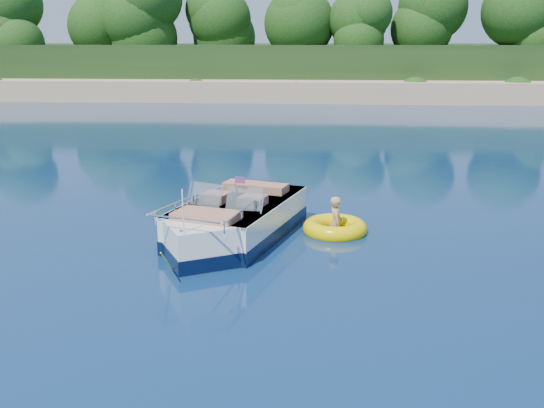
% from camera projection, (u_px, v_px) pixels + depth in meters
% --- Properties ---
extents(ground, '(160.00, 160.00, 0.00)m').
position_uv_depth(ground, '(190.00, 309.00, 10.03)').
color(ground, '#091E3F').
rests_on(ground, ground).
extents(shoreline, '(170.00, 59.00, 6.00)m').
position_uv_depth(shoreline, '(301.00, 70.00, 71.18)').
color(shoreline, tan).
rests_on(shoreline, ground).
extents(treeline, '(150.00, 7.12, 8.19)m').
position_uv_depth(treeline, '(294.00, 25.00, 48.08)').
color(treeline, black).
rests_on(treeline, ground).
extents(motorboat, '(3.01, 5.47, 1.87)m').
position_uv_depth(motorboat, '(232.00, 224.00, 13.41)').
color(motorboat, white).
rests_on(motorboat, ground).
extents(tow_tube, '(1.52, 1.52, 0.39)m').
position_uv_depth(tow_tube, '(335.00, 228.00, 14.03)').
color(tow_tube, '#FFD500').
rests_on(tow_tube, ground).
extents(boy, '(0.40, 0.74, 1.39)m').
position_uv_depth(boy, '(335.00, 231.00, 14.14)').
color(boy, tan).
rests_on(boy, ground).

